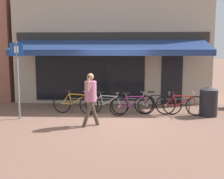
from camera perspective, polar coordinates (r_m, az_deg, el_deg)
name	(u,v)px	position (r m, az deg, el deg)	size (l,w,h in m)	color
ground_plane	(113,120)	(9.51, 0.25, -6.18)	(160.00, 160.00, 0.00)	brown
shop_front	(113,48)	(13.66, 0.21, 8.40)	(8.68, 4.71, 4.89)	tan
bike_rack_rail	(130,101)	(10.40, 3.72, -2.25)	(4.44, 0.04, 0.57)	#47494F
bicycle_orange	(75,103)	(10.44, -7.48, -2.78)	(1.77, 0.55, 0.88)	black
bicycle_silver	(107,104)	(10.39, -1.11, -2.93)	(1.68, 0.52, 0.83)	black
bicycle_purple	(133,105)	(10.14, 4.24, -3.16)	(1.68, 0.70, 0.83)	black
bicycle_black	(158,104)	(10.42, 9.28, -2.93)	(1.74, 0.52, 0.86)	black
bicycle_red	(181,105)	(10.39, 13.75, -3.01)	(1.80, 0.52, 0.88)	black
pedestrian_adult	(91,94)	(8.57, -4.37, -0.92)	(0.54, 0.66, 1.65)	#47382D
litter_bin	(208,101)	(10.53, 19.02, -2.25)	(0.63, 0.63, 1.07)	black
parking_sign	(18,72)	(9.91, -18.64, 3.36)	(0.44, 0.07, 2.63)	slate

